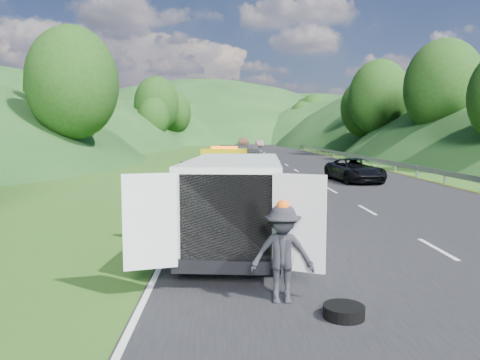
{
  "coord_description": "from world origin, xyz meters",
  "views": [
    {
      "loc": [
        -2.43,
        -13.58,
        3.04
      ],
      "look_at": [
        -1.92,
        2.95,
        1.3
      ],
      "focal_mm": 35.0,
      "sensor_mm": 36.0,
      "label": 1
    }
  ],
  "objects_px": {
    "worker": "(282,303)",
    "passing_suv": "(354,182)",
    "tow_truck": "(219,172)",
    "child": "(233,232)",
    "woman": "(177,234)",
    "suitcase": "(133,226)",
    "white_van": "(235,199)",
    "spare_tire": "(344,319)"
  },
  "relations": [
    {
      "from": "tow_truck",
      "to": "spare_tire",
      "type": "distance_m",
      "value": 14.61
    },
    {
      "from": "suitcase",
      "to": "passing_suv",
      "type": "distance_m",
      "value": 17.63
    },
    {
      "from": "woman",
      "to": "spare_tire",
      "type": "bearing_deg",
      "value": -140.58
    },
    {
      "from": "child",
      "to": "passing_suv",
      "type": "xyz_separation_m",
      "value": [
        7.48,
        13.73,
        0.0
      ]
    },
    {
      "from": "suitcase",
      "to": "white_van",
      "type": "bearing_deg",
      "value": -30.53
    },
    {
      "from": "worker",
      "to": "spare_tire",
      "type": "xyz_separation_m",
      "value": [
        0.92,
        -0.72,
        0.0
      ]
    },
    {
      "from": "white_van",
      "to": "suitcase",
      "type": "height_order",
      "value": "white_van"
    },
    {
      "from": "worker",
      "to": "passing_suv",
      "type": "height_order",
      "value": "worker"
    },
    {
      "from": "white_van",
      "to": "worker",
      "type": "bearing_deg",
      "value": -73.34
    },
    {
      "from": "tow_truck",
      "to": "woman",
      "type": "xyz_separation_m",
      "value": [
        -1.16,
        -8.03,
        -1.13
      ]
    },
    {
      "from": "passing_suv",
      "to": "worker",
      "type": "bearing_deg",
      "value": -116.39
    },
    {
      "from": "passing_suv",
      "to": "suitcase",
      "type": "bearing_deg",
      "value": -133.53
    },
    {
      "from": "suitcase",
      "to": "passing_suv",
      "type": "xyz_separation_m",
      "value": [
        10.38,
        14.24,
        -0.31
      ]
    },
    {
      "from": "tow_truck",
      "to": "white_van",
      "type": "distance_m",
      "value": 10.1
    },
    {
      "from": "suitcase",
      "to": "tow_truck",
      "type": "bearing_deg",
      "value": 74.13
    },
    {
      "from": "tow_truck",
      "to": "child",
      "type": "bearing_deg",
      "value": -72.61
    },
    {
      "from": "white_van",
      "to": "woman",
      "type": "height_order",
      "value": "white_van"
    },
    {
      "from": "tow_truck",
      "to": "spare_tire",
      "type": "bearing_deg",
      "value": -67.72
    },
    {
      "from": "child",
      "to": "suitcase",
      "type": "height_order",
      "value": "suitcase"
    },
    {
      "from": "woman",
      "to": "suitcase",
      "type": "distance_m",
      "value": 1.3
    },
    {
      "from": "suitcase",
      "to": "spare_tire",
      "type": "bearing_deg",
      "value": -52.76
    },
    {
      "from": "woman",
      "to": "child",
      "type": "relative_size",
      "value": 1.69
    },
    {
      "from": "worker",
      "to": "passing_suv",
      "type": "distance_m",
      "value": 20.67
    },
    {
      "from": "white_van",
      "to": "woman",
      "type": "relative_size",
      "value": 3.82
    },
    {
      "from": "white_van",
      "to": "spare_tire",
      "type": "relative_size",
      "value": 10.1
    },
    {
      "from": "white_van",
      "to": "child",
      "type": "bearing_deg",
      "value": 95.0
    },
    {
      "from": "white_van",
      "to": "suitcase",
      "type": "bearing_deg",
      "value": 154.27
    },
    {
      "from": "tow_truck",
      "to": "white_van",
      "type": "xyz_separation_m",
      "value": [
        0.53,
        -10.08,
        0.2
      ]
    },
    {
      "from": "suitcase",
      "to": "spare_tire",
      "type": "relative_size",
      "value": 0.91
    },
    {
      "from": "white_van",
      "to": "worker",
      "type": "xyz_separation_m",
      "value": [
        0.75,
        -3.59,
        -1.33
      ]
    },
    {
      "from": "tow_truck",
      "to": "suitcase",
      "type": "height_order",
      "value": "tow_truck"
    },
    {
      "from": "tow_truck",
      "to": "worker",
      "type": "distance_m",
      "value": 13.78
    },
    {
      "from": "tow_truck",
      "to": "woman",
      "type": "relative_size",
      "value": 3.17
    },
    {
      "from": "white_van",
      "to": "passing_suv",
      "type": "height_order",
      "value": "white_van"
    },
    {
      "from": "suitcase",
      "to": "passing_suv",
      "type": "height_order",
      "value": "passing_suv"
    },
    {
      "from": "tow_truck",
      "to": "child",
      "type": "relative_size",
      "value": 5.35
    },
    {
      "from": "tow_truck",
      "to": "child",
      "type": "height_order",
      "value": "tow_truck"
    },
    {
      "from": "spare_tire",
      "to": "white_van",
      "type": "bearing_deg",
      "value": 111.21
    },
    {
      "from": "white_van",
      "to": "child",
      "type": "distance_m",
      "value": 2.6
    },
    {
      "from": "woman",
      "to": "suitcase",
      "type": "relative_size",
      "value": 2.9
    },
    {
      "from": "woman",
      "to": "child",
      "type": "xyz_separation_m",
      "value": [
        1.69,
        0.18,
        0.0
      ]
    },
    {
      "from": "child",
      "to": "worker",
      "type": "distance_m",
      "value": 5.87
    }
  ]
}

